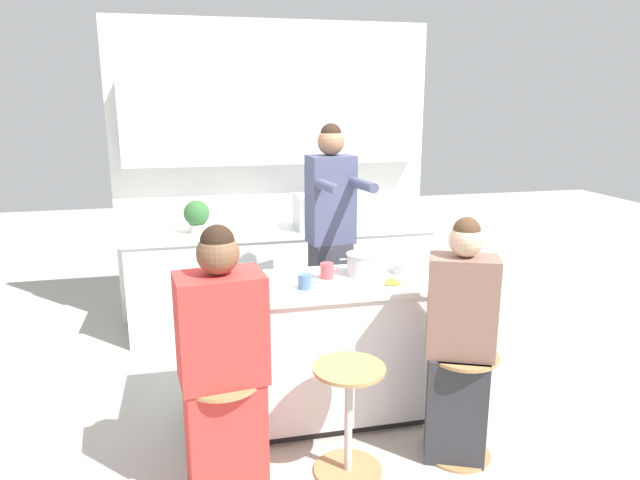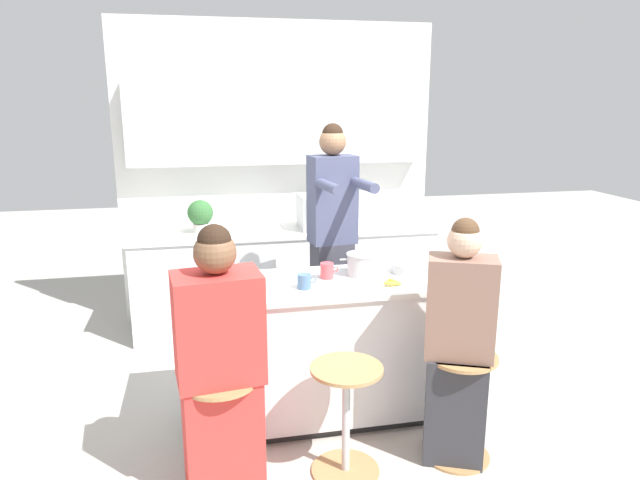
{
  "view_description": "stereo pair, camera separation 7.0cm",
  "coord_description": "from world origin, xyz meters",
  "px_view_note": "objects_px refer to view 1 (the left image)",
  "views": [
    {
      "loc": [
        -0.78,
        -3.29,
        2.02
      ],
      "look_at": [
        0.0,
        0.07,
        1.16
      ],
      "focal_mm": 32.0,
      "sensor_mm": 36.0,
      "label": 1
    },
    {
      "loc": [
        -0.71,
        -3.31,
        2.02
      ],
      "look_at": [
        0.0,
        0.07,
        1.16
      ],
      "focal_mm": 32.0,
      "sensor_mm": 36.0,
      "label": 2
    }
  ],
  "objects_px": {
    "person_seated_near": "(459,352)",
    "banana_bunch": "(391,282)",
    "kitchen_island": "(322,348)",
    "fruit_bowl": "(407,267)",
    "cooking_pot": "(362,264)",
    "microwave": "(322,211)",
    "bar_stool_center": "(349,413)",
    "person_wrapped_blanket": "(223,370)",
    "person_cooking": "(331,250)",
    "bar_stool_rightmost": "(461,398)",
    "bar_stool_leftmost": "(224,428)",
    "coffee_cup_near": "(305,281)",
    "coffee_cup_far": "(327,271)",
    "potted_plant": "(197,215)"
  },
  "relations": [
    {
      "from": "cooking_pot",
      "to": "banana_bunch",
      "type": "bearing_deg",
      "value": -64.93
    },
    {
      "from": "bar_stool_center",
      "to": "cooking_pot",
      "type": "height_order",
      "value": "cooking_pot"
    },
    {
      "from": "kitchen_island",
      "to": "banana_bunch",
      "type": "height_order",
      "value": "banana_bunch"
    },
    {
      "from": "cooking_pot",
      "to": "microwave",
      "type": "height_order",
      "value": "microwave"
    },
    {
      "from": "bar_stool_center",
      "to": "coffee_cup_near",
      "type": "bearing_deg",
      "value": 104.62
    },
    {
      "from": "person_seated_near",
      "to": "banana_bunch",
      "type": "xyz_separation_m",
      "value": [
        -0.24,
        0.45,
        0.28
      ]
    },
    {
      "from": "potted_plant",
      "to": "bar_stool_leftmost",
      "type": "bearing_deg",
      "value": -88.44
    },
    {
      "from": "bar_stool_rightmost",
      "to": "person_cooking",
      "type": "xyz_separation_m",
      "value": [
        -0.46,
        1.24,
        0.58
      ]
    },
    {
      "from": "microwave",
      "to": "cooking_pot",
      "type": "bearing_deg",
      "value": -93.2
    },
    {
      "from": "cooking_pot",
      "to": "fruit_bowl",
      "type": "relative_size",
      "value": 1.36
    },
    {
      "from": "coffee_cup_near",
      "to": "person_seated_near",
      "type": "bearing_deg",
      "value": -32.95
    },
    {
      "from": "kitchen_island",
      "to": "bar_stool_leftmost",
      "type": "height_order",
      "value": "kitchen_island"
    },
    {
      "from": "bar_stool_rightmost",
      "to": "banana_bunch",
      "type": "xyz_separation_m",
      "value": [
        -0.27,
        0.45,
        0.57
      ]
    },
    {
      "from": "coffee_cup_far",
      "to": "microwave",
      "type": "xyz_separation_m",
      "value": [
        0.32,
        1.49,
        0.09
      ]
    },
    {
      "from": "person_seated_near",
      "to": "microwave",
      "type": "bearing_deg",
      "value": 120.2
    },
    {
      "from": "person_wrapped_blanket",
      "to": "person_seated_near",
      "type": "xyz_separation_m",
      "value": [
        1.3,
        0.0,
        -0.04
      ]
    },
    {
      "from": "coffee_cup_far",
      "to": "banana_bunch",
      "type": "bearing_deg",
      "value": -32.75
    },
    {
      "from": "kitchen_island",
      "to": "bar_stool_center",
      "type": "bearing_deg",
      "value": -90.0
    },
    {
      "from": "bar_stool_leftmost",
      "to": "banana_bunch",
      "type": "distance_m",
      "value": 1.29
    },
    {
      "from": "bar_stool_center",
      "to": "potted_plant",
      "type": "xyz_separation_m",
      "value": [
        -0.73,
        2.21,
        0.7
      ]
    },
    {
      "from": "person_wrapped_blanket",
      "to": "person_seated_near",
      "type": "bearing_deg",
      "value": -6.83
    },
    {
      "from": "banana_bunch",
      "to": "potted_plant",
      "type": "relative_size",
      "value": 0.47
    },
    {
      "from": "microwave",
      "to": "bar_stool_rightmost",
      "type": "bearing_deg",
      "value": -81.93
    },
    {
      "from": "kitchen_island",
      "to": "fruit_bowl",
      "type": "height_order",
      "value": "fruit_bowl"
    },
    {
      "from": "person_seated_near",
      "to": "potted_plant",
      "type": "bearing_deg",
      "value": 144.73
    },
    {
      "from": "banana_bunch",
      "to": "microwave",
      "type": "relative_size",
      "value": 0.29
    },
    {
      "from": "person_cooking",
      "to": "bar_stool_center",
      "type": "bearing_deg",
      "value": -106.48
    },
    {
      "from": "bar_stool_center",
      "to": "person_wrapped_blanket",
      "type": "distance_m",
      "value": 0.74
    },
    {
      "from": "bar_stool_leftmost",
      "to": "coffee_cup_near",
      "type": "height_order",
      "value": "coffee_cup_near"
    },
    {
      "from": "bar_stool_leftmost",
      "to": "bar_stool_center",
      "type": "height_order",
      "value": "same"
    },
    {
      "from": "fruit_bowl",
      "to": "coffee_cup_near",
      "type": "bearing_deg",
      "value": -165.36
    },
    {
      "from": "bar_stool_leftmost",
      "to": "bar_stool_rightmost",
      "type": "xyz_separation_m",
      "value": [
        1.34,
        0.0,
        0.0
      ]
    },
    {
      "from": "bar_stool_leftmost",
      "to": "microwave",
      "type": "bearing_deg",
      "value": 64.57
    },
    {
      "from": "coffee_cup_near",
      "to": "potted_plant",
      "type": "xyz_separation_m",
      "value": [
        -0.6,
        1.7,
        0.1
      ]
    },
    {
      "from": "bar_stool_rightmost",
      "to": "cooking_pot",
      "type": "height_order",
      "value": "cooking_pot"
    },
    {
      "from": "person_cooking",
      "to": "coffee_cup_near",
      "type": "xyz_separation_m",
      "value": [
        -0.34,
        -0.74,
        0.01
      ]
    },
    {
      "from": "person_seated_near",
      "to": "potted_plant",
      "type": "xyz_separation_m",
      "value": [
        -1.37,
        2.2,
        0.41
      ]
    },
    {
      "from": "coffee_cup_near",
      "to": "coffee_cup_far",
      "type": "height_order",
      "value": "coffee_cup_far"
    },
    {
      "from": "coffee_cup_near",
      "to": "banana_bunch",
      "type": "bearing_deg",
      "value": -5.95
    },
    {
      "from": "bar_stool_leftmost",
      "to": "cooking_pot",
      "type": "distance_m",
      "value": 1.33
    },
    {
      "from": "fruit_bowl",
      "to": "person_wrapped_blanket",
      "type": "bearing_deg",
      "value": -151.12
    },
    {
      "from": "banana_bunch",
      "to": "bar_stool_center",
      "type": "bearing_deg",
      "value": -130.84
    },
    {
      "from": "cooking_pot",
      "to": "kitchen_island",
      "type": "bearing_deg",
      "value": -164.2
    },
    {
      "from": "bar_stool_rightmost",
      "to": "bar_stool_leftmost",
      "type": "bearing_deg",
      "value": -179.85
    },
    {
      "from": "kitchen_island",
      "to": "bar_stool_center",
      "type": "height_order",
      "value": "kitchen_island"
    },
    {
      "from": "person_wrapped_blanket",
      "to": "potted_plant",
      "type": "xyz_separation_m",
      "value": [
        -0.07,
        2.2,
        0.37
      ]
    },
    {
      "from": "bar_stool_leftmost",
      "to": "bar_stool_center",
      "type": "xyz_separation_m",
      "value": [
        0.67,
        -0.01,
        0.0
      ]
    },
    {
      "from": "person_wrapped_blanket",
      "to": "cooking_pot",
      "type": "xyz_separation_m",
      "value": [
        0.94,
        0.69,
        0.3
      ]
    },
    {
      "from": "bar_stool_leftmost",
      "to": "banana_bunch",
      "type": "height_order",
      "value": "banana_bunch"
    },
    {
      "from": "microwave",
      "to": "fruit_bowl",
      "type": "bearing_deg",
      "value": -81.24
    }
  ]
}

